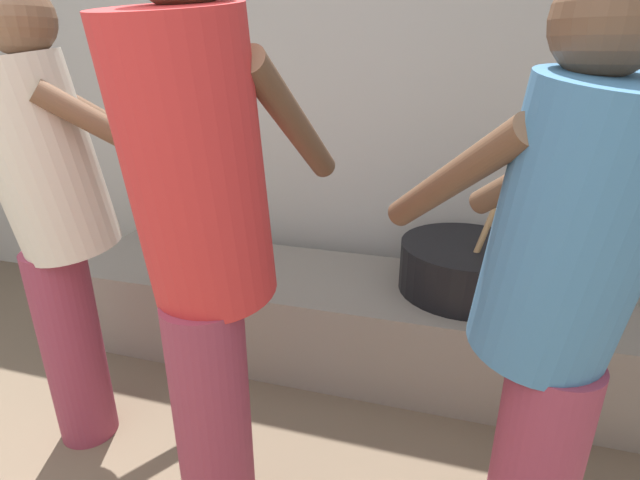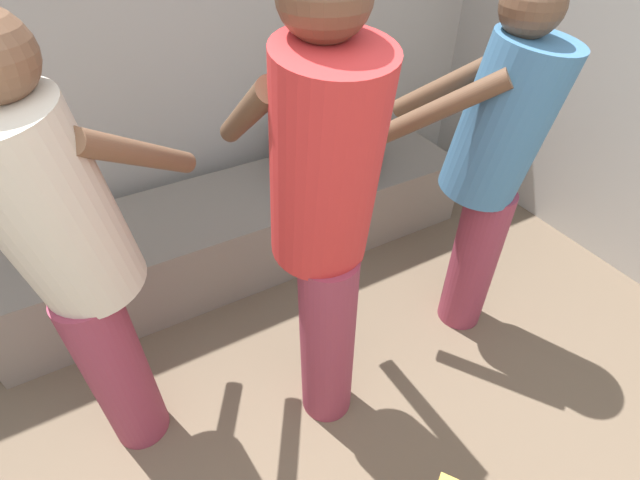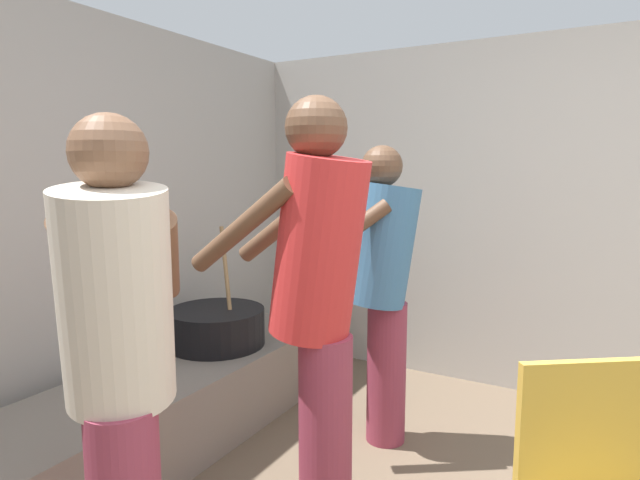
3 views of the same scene
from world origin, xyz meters
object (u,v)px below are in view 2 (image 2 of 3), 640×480
at_px(cooking_pot_main, 331,149).
at_px(cook_in_blue_shirt, 492,162).
at_px(cook_in_cream_shirt, 75,257).
at_px(cook_in_red_shirt, 324,215).

distance_m(cooking_pot_main, cook_in_blue_shirt, 1.02).
bearing_deg(cook_in_cream_shirt, cook_in_blue_shirt, -6.65).
distance_m(cooking_pot_main, cook_in_cream_shirt, 1.56).
height_order(cooking_pot_main, cook_in_cream_shirt, cook_in_cream_shirt).
bearing_deg(cook_in_blue_shirt, cook_in_red_shirt, -174.16).
bearing_deg(cook_in_red_shirt, cook_in_cream_shirt, 159.64).
bearing_deg(cook_in_red_shirt, cooking_pot_main, 58.46).
relative_size(cooking_pot_main, cook_in_cream_shirt, 0.43).
height_order(cooking_pot_main, cook_in_blue_shirt, cook_in_blue_shirt).
distance_m(cook_in_red_shirt, cook_in_blue_shirt, 0.79).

